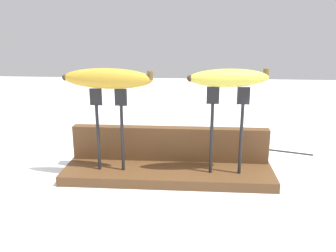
{
  "coord_description": "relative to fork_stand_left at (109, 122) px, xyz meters",
  "views": [
    {
      "loc": [
        0.06,
        -0.77,
        0.34
      ],
      "look_at": [
        0.0,
        0.0,
        0.12
      ],
      "focal_mm": 39.05,
      "sensor_mm": 36.0,
      "label": 1
    }
  ],
  "objects": [
    {
      "name": "ground_plane",
      "position": [
        0.13,
        0.02,
        -0.13
      ],
      "size": [
        3.0,
        3.0,
        0.0
      ],
      "primitive_type": "plane",
      "color": "silver"
    },
    {
      "name": "fork_stand_right",
      "position": [
        0.25,
        0.0,
        0.0
      ],
      "size": [
        0.09,
        0.01,
        0.19
      ],
      "color": "black",
      "rests_on": "wooden_board"
    },
    {
      "name": "banana_raised_right",
      "position": [
        0.25,
        -0.0,
        0.1
      ],
      "size": [
        0.17,
        0.07,
        0.04
      ],
      "color": "#DBD147",
      "rests_on": "fork_stand_right"
    },
    {
      "name": "banana_raised_left",
      "position": [
        -0.0,
        0.0,
        0.1
      ],
      "size": [
        0.2,
        0.05,
        0.04
      ],
      "color": "gold",
      "rests_on": "fork_stand_left"
    },
    {
      "name": "fork_fallen_near",
      "position": [
        0.39,
        0.22,
        -0.13
      ],
      "size": [
        0.17,
        0.07,
        0.01
      ],
      "color": "black",
      "rests_on": "ground"
    },
    {
      "name": "fork_stand_left",
      "position": [
        0.0,
        0.0,
        0.0
      ],
      "size": [
        0.08,
        0.01,
        0.18
      ],
      "color": "black",
      "rests_on": "wooden_board"
    },
    {
      "name": "wire_coil",
      "position": [
        0.02,
        0.16,
        -0.13
      ],
      "size": [
        0.07,
        0.07,
        0.01
      ],
      "primitive_type": "torus",
      "color": "gold",
      "rests_on": "ground"
    },
    {
      "name": "board_backstop",
      "position": [
        0.13,
        0.07,
        -0.07
      ],
      "size": [
        0.46,
        0.03,
        0.08
      ],
      "primitive_type": "cube",
      "color": "brown",
      "rests_on": "wooden_board"
    },
    {
      "name": "wooden_board",
      "position": [
        0.13,
        0.02,
        -0.12
      ],
      "size": [
        0.47,
        0.14,
        0.02
      ],
      "primitive_type": "cube",
      "color": "brown",
      "rests_on": "ground"
    }
  ]
}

